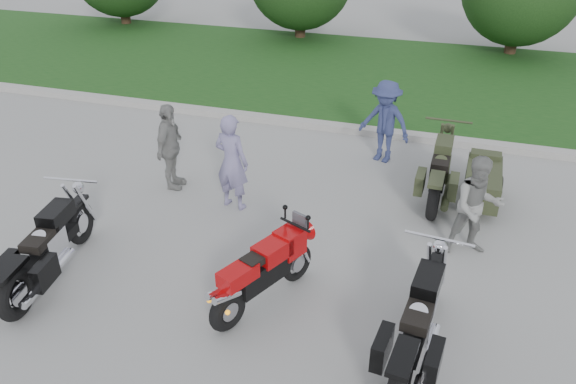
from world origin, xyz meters
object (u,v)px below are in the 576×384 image
(sportbike_red, at_px, (262,272))
(person_back, at_px, (170,147))
(person_grey, at_px, (477,207))
(person_denim, at_px, (385,122))
(cruiser_left, at_px, (46,252))
(person_stripe, at_px, (232,162))
(cruiser_right, at_px, (417,328))
(cruiser_sidecar, at_px, (464,179))

(sportbike_red, relative_size, person_back, 1.12)
(person_grey, distance_m, person_denim, 3.33)
(sportbike_red, distance_m, cruiser_left, 3.09)
(cruiser_left, bearing_deg, person_stripe, 49.62)
(person_stripe, height_order, person_denim, person_stripe)
(person_grey, bearing_deg, cruiser_right, -122.17)
(sportbike_red, relative_size, person_denim, 1.08)
(sportbike_red, bearing_deg, person_grey, 62.79)
(cruiser_right, bearing_deg, person_stripe, 147.77)
(sportbike_red, distance_m, cruiser_right, 2.10)
(person_stripe, bearing_deg, person_grey, -171.73)
(cruiser_left, distance_m, cruiser_sidecar, 6.85)
(cruiser_left, height_order, person_denim, person_denim)
(person_stripe, height_order, person_back, person_stripe)
(sportbike_red, height_order, person_stripe, person_stripe)
(person_grey, bearing_deg, cruiser_left, -175.55)
(sportbike_red, distance_m, person_stripe, 2.68)
(person_denim, bearing_deg, cruiser_sidecar, -19.02)
(person_stripe, distance_m, person_back, 1.38)
(sportbike_red, bearing_deg, cruiser_sidecar, 80.47)
(sportbike_red, relative_size, cruiser_left, 0.73)
(cruiser_left, height_order, cruiser_right, cruiser_right)
(person_denim, bearing_deg, person_back, -128.44)
(cruiser_right, xyz_separation_m, person_grey, (0.56, 2.51, 0.31))
(cruiser_right, distance_m, person_back, 5.64)
(cruiser_right, xyz_separation_m, person_back, (-4.76, 3.01, 0.32))
(person_grey, height_order, person_back, person_back)
(sportbike_red, xyz_separation_m, cruiser_left, (-3.06, -0.42, -0.05))
(cruiser_right, xyz_separation_m, person_denim, (-1.25, 5.31, 0.34))
(sportbike_red, xyz_separation_m, person_stripe, (-1.36, 2.29, 0.32))
(person_back, bearing_deg, person_stripe, -108.94)
(person_stripe, distance_m, person_denim, 3.40)
(cruiser_left, bearing_deg, person_grey, 15.63)
(person_stripe, bearing_deg, cruiser_right, 152.70)
(person_denim, bearing_deg, sportbike_red, -81.06)
(person_denim, bearing_deg, person_stripe, -111.38)
(cruiser_left, bearing_deg, cruiser_right, -8.17)
(sportbike_red, xyz_separation_m, person_back, (-2.70, 2.61, 0.27))
(cruiser_left, height_order, cruiser_sidecar, same)
(cruiser_sidecar, distance_m, person_denim, 2.08)
(person_stripe, xyz_separation_m, person_grey, (3.98, -0.18, -0.06))
(person_back, bearing_deg, person_grey, -100.95)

